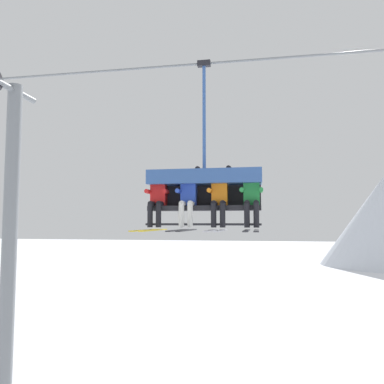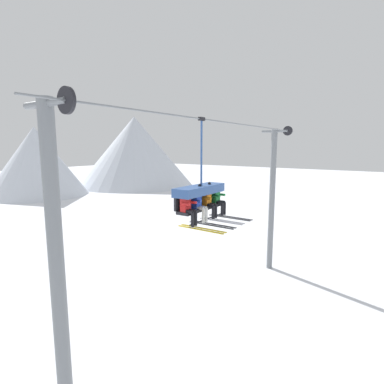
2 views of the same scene
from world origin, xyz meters
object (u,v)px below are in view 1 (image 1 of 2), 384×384
object	(u,v)px
chairlift_chair	(205,183)
skier_green	(251,197)
skier_red	(157,198)
skier_blue	(188,197)
skier_orange	(219,196)
lift_tower_near	(9,250)

from	to	relation	value
chairlift_chair	skier_green	world-z (taller)	chairlift_chair
skier_red	skier_blue	distance (m)	0.65
skier_red	skier_orange	bearing A→B (deg)	0.30
chairlift_chair	skier_green	xyz separation A→B (m)	(0.97, -0.22, -0.32)
chairlift_chair	skier_orange	bearing A→B (deg)	-33.16
chairlift_chair	lift_tower_near	bearing A→B (deg)	171.99
skier_red	skier_blue	size ratio (longest dim) A/B	1.00
skier_red	lift_tower_near	bearing A→B (deg)	167.13
lift_tower_near	skier_orange	bearing A→B (deg)	-9.76
lift_tower_near	skier_green	xyz separation A→B (m)	(6.02, -0.93, 1.20)
lift_tower_near	skier_green	size ratio (longest dim) A/B	5.33
lift_tower_near	chairlift_chair	bearing A→B (deg)	-8.01
skier_red	skier_blue	world-z (taller)	skier_blue
lift_tower_near	skier_orange	distance (m)	5.59
skier_blue	skier_orange	world-z (taller)	same
skier_red	skier_orange	world-z (taller)	skier_orange
chairlift_chair	skier_green	distance (m)	1.05
skier_red	skier_blue	xyz separation A→B (m)	(0.65, 0.01, 0.02)
skier_blue	skier_orange	xyz separation A→B (m)	(0.65, 0.00, 0.00)
skier_green	lift_tower_near	bearing A→B (deg)	171.21
skier_blue	skier_green	world-z (taller)	skier_blue
skier_green	skier_orange	bearing A→B (deg)	179.39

